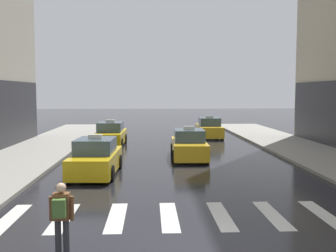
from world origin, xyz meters
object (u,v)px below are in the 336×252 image
(taxi_second, at_px, (189,145))
(taxi_third, at_px, (111,135))
(pedestrian_with_backpack, at_px, (61,213))
(taxi_fourth, at_px, (209,129))
(taxi_lead, at_px, (96,158))

(taxi_second, relative_size, taxi_third, 1.00)
(taxi_third, height_order, pedestrian_with_backpack, taxi_third)
(taxi_second, xyz_separation_m, taxi_fourth, (2.64, 10.01, 0.00))
(taxi_second, height_order, taxi_fourth, same)
(taxi_lead, xyz_separation_m, taxi_fourth, (7.19, 14.09, 0.00))
(taxi_second, distance_m, pedestrian_with_backpack, 13.48)
(taxi_second, bearing_deg, taxi_third, 131.44)
(taxi_lead, distance_m, taxi_second, 6.11)
(taxi_fourth, bearing_deg, taxi_third, -148.84)
(taxi_second, distance_m, taxi_fourth, 10.35)
(taxi_second, bearing_deg, pedestrian_with_backpack, -107.80)
(taxi_lead, height_order, taxi_second, same)
(taxi_lead, height_order, taxi_fourth, same)
(taxi_second, bearing_deg, taxi_lead, -138.09)
(taxi_fourth, bearing_deg, taxi_lead, -117.04)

